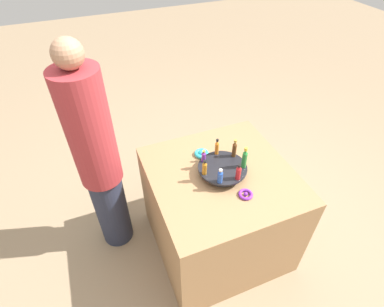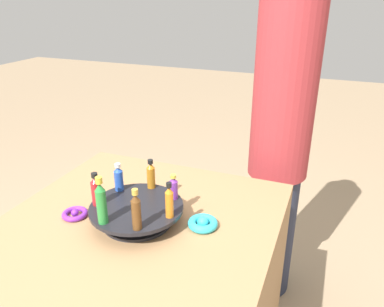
{
  "view_description": "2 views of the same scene",
  "coord_description": "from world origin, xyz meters",
  "px_view_note": "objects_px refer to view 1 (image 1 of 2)",
  "views": [
    {
      "loc": [
        -1.14,
        0.65,
        2.05
      ],
      "look_at": [
        0.08,
        0.17,
        0.89
      ],
      "focal_mm": 28.0,
      "sensor_mm": 36.0,
      "label": 1
    },
    {
      "loc": [
        0.54,
        -0.88,
        1.42
      ],
      "look_at": [
        0.1,
        0.22,
        0.91
      ],
      "focal_mm": 35.0,
      "sensor_mm": 36.0,
      "label": 2
    }
  ],
  "objects_px": {
    "bottle_purple": "(204,156)",
    "ribbon_bow_teal": "(202,153)",
    "ribbon_bow_purple": "(246,194)",
    "bottle_amber": "(205,168)",
    "person_figure": "(98,162)",
    "display_stand": "(222,170)",
    "bottle_orange": "(217,147)",
    "bottle_brown": "(234,149)",
    "bottle_red": "(238,172)",
    "bottle_green": "(245,158)",
    "bottle_blue": "(220,176)"
  },
  "relations": [
    {
      "from": "bottle_purple",
      "to": "person_figure",
      "type": "xyz_separation_m",
      "value": [
        0.24,
        0.6,
        -0.05
      ]
    },
    {
      "from": "bottle_orange",
      "to": "person_figure",
      "type": "bearing_deg",
      "value": 73.33
    },
    {
      "from": "ribbon_bow_teal",
      "to": "bottle_amber",
      "type": "bearing_deg",
      "value": 160.67
    },
    {
      "from": "bottle_amber",
      "to": "bottle_green",
      "type": "bearing_deg",
      "value": -98.05
    },
    {
      "from": "person_figure",
      "to": "display_stand",
      "type": "bearing_deg",
      "value": 0.0
    },
    {
      "from": "bottle_purple",
      "to": "ribbon_bow_teal",
      "type": "bearing_deg",
      "value": -17.92
    },
    {
      "from": "bottle_brown",
      "to": "person_figure",
      "type": "relative_size",
      "value": 0.08
    },
    {
      "from": "bottle_brown",
      "to": "bottle_orange",
      "type": "height_order",
      "value": "bottle_brown"
    },
    {
      "from": "bottle_brown",
      "to": "ribbon_bow_teal",
      "type": "distance_m",
      "value": 0.24
    },
    {
      "from": "bottle_green",
      "to": "ribbon_bow_teal",
      "type": "xyz_separation_m",
      "value": [
        0.25,
        0.17,
        -0.11
      ]
    },
    {
      "from": "bottle_red",
      "to": "ribbon_bow_purple",
      "type": "bearing_deg",
      "value": -173.11
    },
    {
      "from": "bottle_red",
      "to": "ribbon_bow_purple",
      "type": "distance_m",
      "value": 0.13
    },
    {
      "from": "ribbon_bow_teal",
      "to": "bottle_brown",
      "type": "bearing_deg",
      "value": -132.48
    },
    {
      "from": "ribbon_bow_purple",
      "to": "ribbon_bow_teal",
      "type": "relative_size",
      "value": 0.88
    },
    {
      "from": "bottle_red",
      "to": "bottle_amber",
      "type": "xyz_separation_m",
      "value": [
        0.11,
        0.16,
        -0.0
      ]
    },
    {
      "from": "bottle_green",
      "to": "bottle_amber",
      "type": "bearing_deg",
      "value": 81.95
    },
    {
      "from": "display_stand",
      "to": "bottle_green",
      "type": "xyz_separation_m",
      "value": [
        -0.04,
        -0.12,
        0.09
      ]
    },
    {
      "from": "bottle_amber",
      "to": "ribbon_bow_teal",
      "type": "xyz_separation_m",
      "value": [
        0.22,
        -0.08,
        -0.09
      ]
    },
    {
      "from": "bottle_purple",
      "to": "ribbon_bow_purple",
      "type": "distance_m",
      "value": 0.34
    },
    {
      "from": "display_stand",
      "to": "ribbon_bow_teal",
      "type": "distance_m",
      "value": 0.21
    },
    {
      "from": "ribbon_bow_purple",
      "to": "bottle_green",
      "type": "bearing_deg",
      "value": -22.88
    },
    {
      "from": "ribbon_bow_teal",
      "to": "bottle_red",
      "type": "bearing_deg",
      "value": -165.14
    },
    {
      "from": "bottle_green",
      "to": "ribbon_bow_teal",
      "type": "height_order",
      "value": "bottle_green"
    },
    {
      "from": "ribbon_bow_teal",
      "to": "person_figure",
      "type": "distance_m",
      "value": 0.66
    },
    {
      "from": "bottle_blue",
      "to": "ribbon_bow_purple",
      "type": "relative_size",
      "value": 1.17
    },
    {
      "from": "display_stand",
      "to": "bottle_brown",
      "type": "bearing_deg",
      "value": -59.48
    },
    {
      "from": "bottle_amber",
      "to": "bottle_brown",
      "type": "bearing_deg",
      "value": -72.34
    },
    {
      "from": "bottle_red",
      "to": "ribbon_bow_teal",
      "type": "distance_m",
      "value": 0.35
    },
    {
      "from": "display_stand",
      "to": "bottle_brown",
      "type": "distance_m",
      "value": 0.15
    },
    {
      "from": "bottle_orange",
      "to": "bottle_purple",
      "type": "relative_size",
      "value": 1.35
    },
    {
      "from": "bottle_orange",
      "to": "bottle_green",
      "type": "bearing_deg",
      "value": -149.48
    },
    {
      "from": "bottle_purple",
      "to": "bottle_blue",
      "type": "distance_m",
      "value": 0.2
    },
    {
      "from": "bottle_purple",
      "to": "bottle_amber",
      "type": "relative_size",
      "value": 0.82
    },
    {
      "from": "person_figure",
      "to": "ribbon_bow_teal",
      "type": "bearing_deg",
      "value": 14.57
    },
    {
      "from": "display_stand",
      "to": "ribbon_bow_purple",
      "type": "relative_size",
      "value": 3.55
    },
    {
      "from": "display_stand",
      "to": "bottle_orange",
      "type": "distance_m",
      "value": 0.15
    },
    {
      "from": "bottle_purple",
      "to": "bottle_amber",
      "type": "distance_m",
      "value": 0.11
    },
    {
      "from": "bottle_orange",
      "to": "bottle_brown",
      "type": "bearing_deg",
      "value": -123.77
    },
    {
      "from": "bottle_brown",
      "to": "bottle_purple",
      "type": "distance_m",
      "value": 0.2
    },
    {
      "from": "bottle_blue",
      "to": "ribbon_bow_purple",
      "type": "distance_m",
      "value": 0.18
    },
    {
      "from": "bottle_amber",
      "to": "bottle_purple",
      "type": "bearing_deg",
      "value": -20.91
    },
    {
      "from": "bottle_brown",
      "to": "ribbon_bow_teal",
      "type": "bearing_deg",
      "value": 47.52
    },
    {
      "from": "display_stand",
      "to": "bottle_brown",
      "type": "height_order",
      "value": "bottle_brown"
    },
    {
      "from": "bottle_brown",
      "to": "ribbon_bow_purple",
      "type": "height_order",
      "value": "bottle_brown"
    },
    {
      "from": "bottle_brown",
      "to": "bottle_blue",
      "type": "height_order",
      "value": "bottle_brown"
    },
    {
      "from": "bottle_amber",
      "to": "person_figure",
      "type": "height_order",
      "value": "person_figure"
    },
    {
      "from": "bottle_purple",
      "to": "bottle_blue",
      "type": "relative_size",
      "value": 0.87
    },
    {
      "from": "bottle_orange",
      "to": "ribbon_bow_purple",
      "type": "height_order",
      "value": "bottle_orange"
    },
    {
      "from": "ribbon_bow_purple",
      "to": "person_figure",
      "type": "bearing_deg",
      "value": 53.7
    },
    {
      "from": "bottle_brown",
      "to": "ribbon_bow_teal",
      "type": "relative_size",
      "value": 1.35
    }
  ]
}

